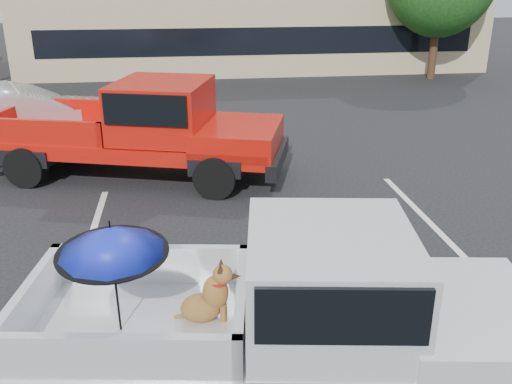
# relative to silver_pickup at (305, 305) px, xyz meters

# --- Properties ---
(ground) EXTENTS (90.00, 90.00, 0.00)m
(ground) POSITION_rel_silver_pickup_xyz_m (0.19, 1.77, -1.05)
(ground) COLOR black
(ground) RESTS_ON ground
(stripe_left) EXTENTS (0.12, 5.00, 0.01)m
(stripe_left) POSITION_rel_silver_pickup_xyz_m (-2.81, 3.77, -1.05)
(stripe_left) COLOR silver
(stripe_left) RESTS_ON ground
(stripe_right) EXTENTS (0.12, 5.00, 0.01)m
(stripe_right) POSITION_rel_silver_pickup_xyz_m (3.19, 3.77, -1.05)
(stripe_right) COLOR silver
(stripe_right) RESTS_ON ground
(silver_pickup) EXTENTS (5.91, 2.77, 2.06)m
(silver_pickup) POSITION_rel_silver_pickup_xyz_m (0.00, 0.00, 0.00)
(silver_pickup) COLOR black
(silver_pickup) RESTS_ON ground
(red_pickup) EXTENTS (6.75, 3.93, 2.11)m
(red_pickup) POSITION_rel_silver_pickup_xyz_m (-1.76, 7.12, 0.10)
(red_pickup) COLOR black
(red_pickup) RESTS_ON ground
(silver_sedan) EXTENTS (5.52, 3.49, 1.72)m
(silver_sedan) POSITION_rel_silver_pickup_xyz_m (-5.00, 9.02, -0.19)
(silver_sedan) COLOR #AFB2B6
(silver_sedan) RESTS_ON ground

